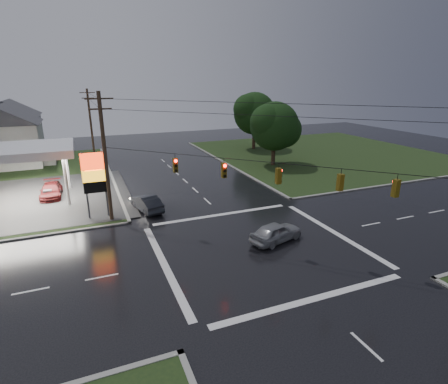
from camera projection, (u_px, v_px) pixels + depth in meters
name	position (u px, v px, depth m)	size (l,w,h in m)	color
ground	(257.00, 247.00, 25.98)	(120.00, 120.00, 0.00)	black
grass_ne	(323.00, 153.00, 58.24)	(36.00, 36.00, 0.08)	black
pylon_sign	(94.00, 175.00, 30.18)	(2.00, 0.35, 6.00)	#59595E
utility_pole_nw	(105.00, 157.00, 29.13)	(2.20, 0.32, 11.00)	#382619
utility_pole_n	(91.00, 122.00, 54.27)	(2.20, 0.32, 10.50)	#382619
traffic_signals	(260.00, 162.00, 23.96)	(26.87, 26.87, 1.47)	black
house_near	(5.00, 135.00, 48.70)	(11.05, 8.48, 8.60)	silver
house_far	(10.00, 125.00, 58.89)	(11.05, 8.48, 8.60)	silver
tree_ne_near	(275.00, 126.00, 48.72)	(7.99, 6.80, 8.98)	black
tree_ne_far	(255.00, 114.00, 60.17)	(8.46, 7.20, 9.80)	black
car_north	(147.00, 203.00, 32.88)	(1.60, 4.60, 1.51)	black
car_crossing	(276.00, 232.00, 26.65)	(1.78, 4.42, 1.50)	gray
car_pump	(51.00, 190.00, 36.70)	(2.02, 4.97, 1.44)	#501213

